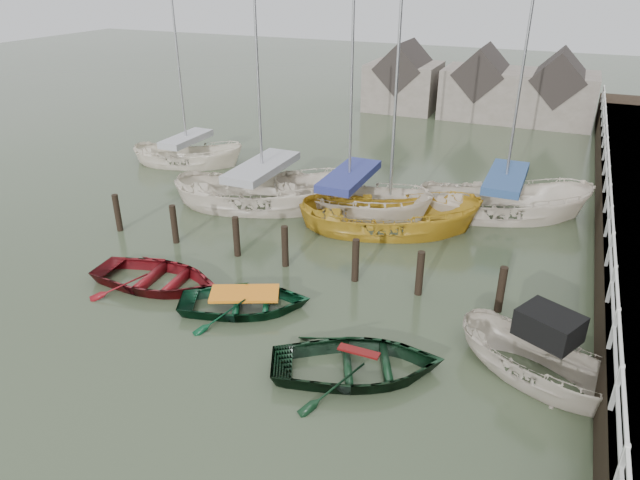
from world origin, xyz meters
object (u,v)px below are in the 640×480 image
at_px(sailboat_e, 189,163).
at_px(rowboat_red, 157,285).
at_px(rowboat_dkgreen, 358,374).
at_px(sailboat_a, 264,205).
at_px(sailboat_d, 501,214).
at_px(motorboat, 539,377).
at_px(sailboat_c, 388,230).
at_px(sailboat_b, 349,212).
at_px(rowboat_green, 246,309).

bearing_deg(sailboat_e, rowboat_red, -165.11).
relative_size(rowboat_dkgreen, sailboat_a, 0.39).
bearing_deg(rowboat_red, sailboat_d, -47.67).
xyz_separation_m(motorboat, sailboat_c, (-5.78, 6.66, -0.08)).
distance_m(rowboat_red, rowboat_dkgreen, 7.21).
relative_size(sailboat_a, sailboat_c, 0.92).
distance_m(rowboat_dkgreen, sailboat_c, 8.33).
distance_m(rowboat_dkgreen, motorboat, 4.24).
height_order(sailboat_b, sailboat_c, sailboat_c).
xyz_separation_m(rowboat_dkgreen, sailboat_b, (-3.71, 9.02, 0.06)).
bearing_deg(sailboat_d, rowboat_green, 130.54).
bearing_deg(sailboat_a, sailboat_e, 42.95).
bearing_deg(rowboat_dkgreen, sailboat_e, 23.72).
distance_m(rowboat_dkgreen, sailboat_b, 9.75).
bearing_deg(sailboat_c, sailboat_d, -68.51).
distance_m(rowboat_red, motorboat, 11.03).
height_order(rowboat_red, sailboat_a, sailboat_a).
xyz_separation_m(sailboat_d, sailboat_e, (-14.84, 0.34, 0.00)).
bearing_deg(sailboat_a, sailboat_c, -110.56).
xyz_separation_m(rowboat_green, sailboat_b, (0.20, 7.64, 0.06)).
bearing_deg(sailboat_a, rowboat_green, -173.71).
relative_size(sailboat_b, sailboat_c, 0.94).
height_order(rowboat_dkgreen, sailboat_a, sailboat_a).
distance_m(sailboat_a, sailboat_e, 6.75).
bearing_deg(sailboat_c, motorboat, -157.97).
xyz_separation_m(motorboat, sailboat_d, (-2.17, 9.73, -0.03)).
relative_size(rowboat_red, sailboat_d, 0.30).
relative_size(sailboat_b, sailboat_e, 1.03).
bearing_deg(sailboat_d, sailboat_b, 92.32).
bearing_deg(rowboat_red, motorboat, -95.30).
distance_m(rowboat_green, sailboat_a, 7.64).
relative_size(motorboat, sailboat_d, 0.35).
relative_size(rowboat_red, sailboat_e, 0.39).
bearing_deg(sailboat_c, rowboat_dkgreen, 173.61).
distance_m(motorboat, sailboat_b, 10.76).
height_order(motorboat, sailboat_b, sailboat_b).
bearing_deg(sailboat_e, sailboat_b, -120.91).
height_order(rowboat_green, sailboat_c, sailboat_c).
relative_size(rowboat_green, sailboat_c, 0.32).
height_order(sailboat_a, sailboat_b, sailboat_b).
relative_size(rowboat_red, rowboat_dkgreen, 0.98).
xyz_separation_m(rowboat_red, sailboat_e, (-5.98, 10.09, 0.07)).
relative_size(rowboat_dkgreen, sailboat_d, 0.31).
bearing_deg(sailboat_b, sailboat_e, 79.20).
distance_m(motorboat, sailboat_a, 13.03).
relative_size(sailboat_b, sailboat_d, 0.81).
bearing_deg(rowboat_green, sailboat_c, -42.09).
xyz_separation_m(rowboat_green, sailboat_c, (2.10, 6.75, 0.01)).
distance_m(rowboat_red, sailboat_e, 11.73).
height_order(rowboat_dkgreen, sailboat_e, sailboat_e).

